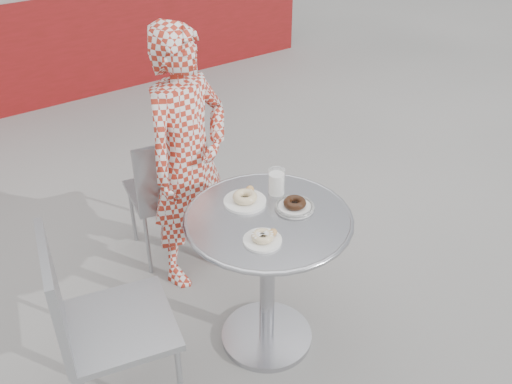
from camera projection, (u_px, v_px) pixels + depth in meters
ground at (261, 342)px, 3.02m from camera, size 60.00×60.00×0.00m
bistro_table at (268, 250)px, 2.72m from camera, size 0.79×0.79×0.80m
chair_far at (167, 216)px, 3.53m from camera, size 0.47×0.48×0.86m
chair_left at (121, 357)px, 2.55m from camera, size 0.56×0.55×0.97m
seated_person at (188, 161)px, 3.10m from camera, size 0.64×0.51×1.52m
plate_far at (245, 199)px, 2.70m from camera, size 0.20×0.20×0.05m
plate_near at (263, 238)px, 2.45m from camera, size 0.17×0.17×0.05m
plate_checker at (295, 205)px, 2.66m from camera, size 0.19×0.19×0.05m
milk_cup at (277, 183)px, 2.74m from camera, size 0.08×0.08×0.13m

